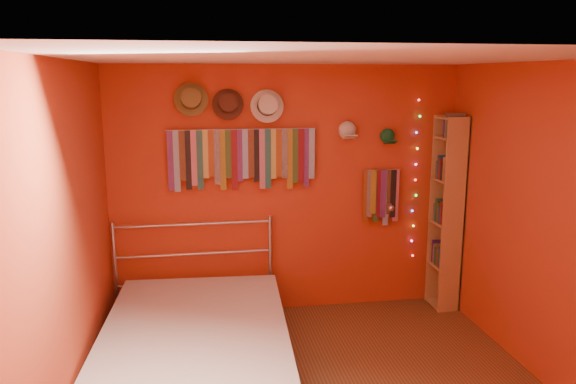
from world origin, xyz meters
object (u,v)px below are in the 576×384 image
tie_rack (242,156)px  reading_lamp (390,207)px  bed (196,345)px  bookshelf (450,212)px

tie_rack → reading_lamp: 1.57m
tie_rack → reading_lamp: size_ratio=5.46×
reading_lamp → bed: size_ratio=0.12×
bed → tie_rack: bearing=69.3°
bookshelf → reading_lamp: bearing=178.9°
tie_rack → bed: bearing=-114.2°
bookshelf → bed: bookshelf is taller
reading_lamp → bookshelf: (0.65, -0.01, -0.07)m
reading_lamp → bookshelf: size_ratio=0.13×
reading_lamp → bed: bearing=-153.8°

